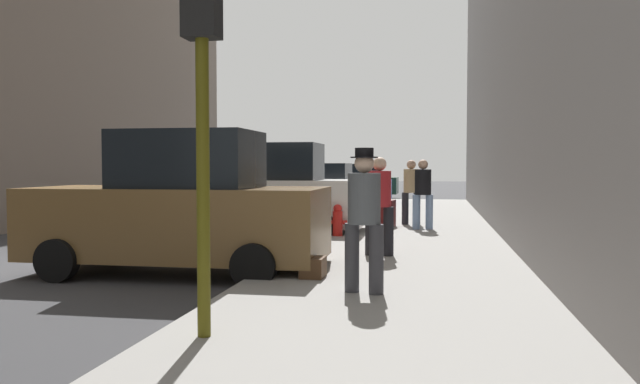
% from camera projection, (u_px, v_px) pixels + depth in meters
% --- Properties ---
extents(ground_plane, '(120.00, 120.00, 0.00)m').
position_uv_depth(ground_plane, '(37.00, 268.00, 10.46)').
color(ground_plane, '#38383A').
extents(sidewalk, '(4.00, 40.00, 0.15)m').
position_uv_depth(sidewalk, '(396.00, 274.00, 9.37)').
color(sidewalk, gray).
rests_on(sidewalk, ground_plane).
extents(parked_bronze_suv, '(4.61, 2.09, 2.25)m').
position_uv_depth(parked_bronze_suv, '(180.00, 209.00, 9.76)').
color(parked_bronze_suv, brown).
rests_on(parked_bronze_suv, ground_plane).
extents(parked_white_van, '(4.61, 2.07, 2.25)m').
position_uv_depth(parked_white_van, '(271.00, 193.00, 15.18)').
color(parked_white_van, silver).
rests_on(parked_white_van, ground_plane).
extents(parked_silver_sedan, '(4.24, 2.13, 1.79)m').
position_uv_depth(parked_silver_sedan, '(317.00, 191.00, 21.05)').
color(parked_silver_sedan, '#B7BABF').
rests_on(parked_silver_sedan, ground_plane).
extents(parked_blue_sedan, '(4.26, 2.17, 1.79)m').
position_uv_depth(parked_blue_sedan, '(342.00, 186.00, 26.87)').
color(parked_blue_sedan, navy).
rests_on(parked_blue_sedan, ground_plane).
extents(parked_dark_green_sedan, '(4.21, 2.08, 1.79)m').
position_uv_depth(parked_dark_green_sedan, '(358.00, 182.00, 32.35)').
color(parked_dark_green_sedan, '#193828').
rests_on(parked_dark_green_sedan, ground_plane).
extents(fire_hydrant, '(0.42, 0.22, 0.70)m').
position_uv_depth(fire_hydrant, '(338.00, 220.00, 13.85)').
color(fire_hydrant, red).
rests_on(fire_hydrant, sidewalk).
extents(traffic_light, '(0.32, 0.32, 3.60)m').
position_uv_depth(traffic_light, '(202.00, 49.00, 5.59)').
color(traffic_light, '#514C0F').
rests_on(traffic_light, sidewalk).
extents(pedestrian_in_tan_coat, '(0.53, 0.49, 1.71)m').
position_uv_depth(pedestrian_in_tan_coat, '(411.00, 189.00, 16.46)').
color(pedestrian_in_tan_coat, black).
rests_on(pedestrian_in_tan_coat, sidewalk).
extents(pedestrian_in_jeans, '(0.52, 0.45, 1.71)m').
position_uv_depth(pedestrian_in_jeans, '(423.00, 190.00, 15.24)').
color(pedestrian_in_jeans, '#728CB2').
rests_on(pedestrian_in_jeans, sidewalk).
extents(pedestrian_in_red_jacket, '(0.52, 0.44, 1.71)m').
position_uv_depth(pedestrian_in_red_jacket, '(379.00, 201.00, 10.80)').
color(pedestrian_in_red_jacket, black).
rests_on(pedestrian_in_red_jacket, sidewalk).
extents(pedestrian_with_beanie, '(0.53, 0.49, 1.78)m').
position_uv_depth(pedestrian_with_beanie, '(364.00, 213.00, 7.60)').
color(pedestrian_with_beanie, '#333338').
rests_on(pedestrian_with_beanie, sidewalk).
extents(rolling_suitcase, '(0.43, 0.60, 1.04)m').
position_uv_depth(rolling_suitcase, '(387.00, 213.00, 15.92)').
color(rolling_suitcase, '#591414').
rests_on(rolling_suitcase, sidewalk).
extents(duffel_bag, '(0.32, 0.44, 0.28)m').
position_uv_depth(duffel_bag, '(313.00, 267.00, 8.71)').
color(duffel_bag, '#472D19').
rests_on(duffel_bag, sidewalk).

